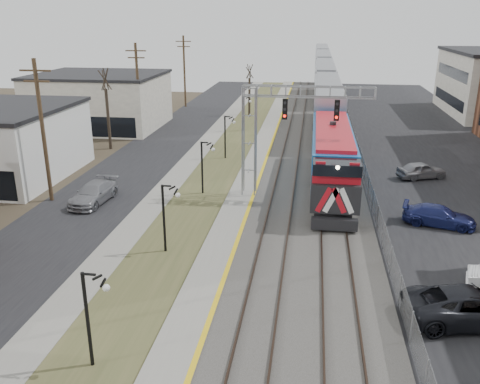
# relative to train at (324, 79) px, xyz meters

# --- Properties ---
(street_west) EXTENTS (7.00, 120.00, 0.04)m
(street_west) POSITION_rel_train_xyz_m (-17.00, -42.65, -2.92)
(street_west) COLOR black
(street_west) RESTS_ON ground
(sidewalk) EXTENTS (2.00, 120.00, 0.08)m
(sidewalk) POSITION_rel_train_xyz_m (-12.50, -42.65, -2.90)
(sidewalk) COLOR gray
(sidewalk) RESTS_ON ground
(grass_median) EXTENTS (4.00, 120.00, 0.06)m
(grass_median) POSITION_rel_train_xyz_m (-9.50, -42.65, -2.91)
(grass_median) COLOR #424826
(grass_median) RESTS_ON ground
(platform) EXTENTS (2.00, 120.00, 0.24)m
(platform) POSITION_rel_train_xyz_m (-6.50, -42.65, -2.82)
(platform) COLOR gray
(platform) RESTS_ON ground
(ballast_bed) EXTENTS (8.00, 120.00, 0.20)m
(ballast_bed) POSITION_rel_train_xyz_m (-1.50, -42.65, -2.84)
(ballast_bed) COLOR #595651
(ballast_bed) RESTS_ON ground
(parking_lot) EXTENTS (16.00, 120.00, 0.04)m
(parking_lot) POSITION_rel_train_xyz_m (10.50, -42.65, -2.92)
(parking_lot) COLOR black
(parking_lot) RESTS_ON ground
(platform_edge) EXTENTS (0.24, 120.00, 0.01)m
(platform_edge) POSITION_rel_train_xyz_m (-5.62, -42.65, -2.69)
(platform_edge) COLOR gold
(platform_edge) RESTS_ON platform
(track_near) EXTENTS (1.58, 120.00, 0.15)m
(track_near) POSITION_rel_train_xyz_m (-3.50, -42.65, -2.66)
(track_near) COLOR #2D2119
(track_near) RESTS_ON ballast_bed
(track_far) EXTENTS (1.58, 120.00, 0.15)m
(track_far) POSITION_rel_train_xyz_m (-0.00, -42.65, -2.66)
(track_far) COLOR #2D2119
(track_far) RESTS_ON ballast_bed
(train) EXTENTS (3.00, 108.65, 5.33)m
(train) POSITION_rel_train_xyz_m (0.00, 0.00, 0.00)
(train) COLOR #155CAA
(train) RESTS_ON ground
(signal_gantry) EXTENTS (9.00, 1.07, 8.15)m
(signal_gantry) POSITION_rel_train_xyz_m (-4.28, -49.66, 2.65)
(signal_gantry) COLOR gray
(signal_gantry) RESTS_ON ground
(lampposts) EXTENTS (0.14, 62.14, 4.00)m
(lampposts) POSITION_rel_train_xyz_m (-9.50, -59.37, -0.94)
(lampposts) COLOR black
(lampposts) RESTS_ON ground
(utility_poles) EXTENTS (0.28, 80.28, 10.00)m
(utility_poles) POSITION_rel_train_xyz_m (-20.00, -52.65, 2.06)
(utility_poles) COLOR #4C3823
(utility_poles) RESTS_ON ground
(fence) EXTENTS (0.04, 120.00, 1.60)m
(fence) POSITION_rel_train_xyz_m (2.70, -42.65, -2.14)
(fence) COLOR gray
(fence) RESTS_ON ground
(bare_trees) EXTENTS (12.30, 42.30, 5.95)m
(bare_trees) POSITION_rel_train_xyz_m (-18.16, -38.74, -0.24)
(bare_trees) COLOR #382D23
(bare_trees) RESTS_ON ground
(car_lot_c) EXTENTS (5.98, 3.44, 1.57)m
(car_lot_c) POSITION_rel_train_xyz_m (5.53, -64.59, -2.15)
(car_lot_c) COLOR black
(car_lot_c) RESTS_ON ground
(car_lot_d) EXTENTS (4.74, 2.83, 1.29)m
(car_lot_d) POSITION_rel_train_xyz_m (6.61, -53.55, -2.30)
(car_lot_d) COLOR #171D52
(car_lot_d) RESTS_ON ground
(car_lot_e) EXTENTS (4.29, 2.96, 1.36)m
(car_lot_e) POSITION_rel_train_xyz_m (7.41, -43.48, -2.26)
(car_lot_e) COLOR gray
(car_lot_e) RESTS_ON ground
(car_street_b) EXTENTS (2.36, 5.00, 1.41)m
(car_street_b) POSITION_rel_train_xyz_m (-16.74, -52.71, -2.23)
(car_street_b) COLOR gray
(car_street_b) RESTS_ON ground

